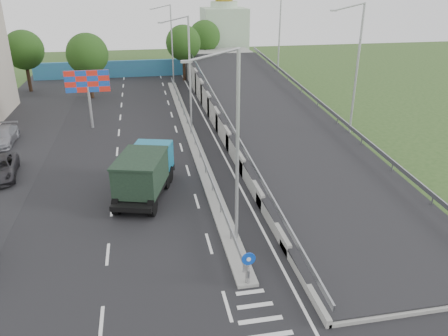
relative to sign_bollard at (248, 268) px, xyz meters
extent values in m
plane|color=#2D4C1E|center=(0.00, -2.17, -1.03)|extent=(160.00, 160.00, 0.00)
cube|color=black|center=(-3.00, 17.83, -1.03)|extent=(26.00, 90.00, 0.04)
cube|color=gray|center=(0.00, 21.83, -0.93)|extent=(1.00, 44.00, 0.20)
cube|color=gray|center=(12.30, 21.83, 1.32)|extent=(0.10, 50.00, 0.32)
cube|color=gray|center=(2.80, 21.83, 1.32)|extent=(0.10, 50.00, 0.32)
cube|color=gray|center=(0.00, 21.83, -0.28)|extent=(0.08, 44.00, 0.32)
cylinder|color=gray|center=(0.00, 21.83, -0.53)|extent=(0.09, 0.09, 0.60)
cylinder|color=black|center=(0.00, 0.03, -0.23)|extent=(0.20, 0.20, 1.20)
cylinder|color=#0C3FBF|center=(0.00, -0.05, 0.52)|extent=(0.64, 0.05, 0.64)
cylinder|color=white|center=(0.00, -0.08, 0.52)|extent=(0.20, 0.03, 0.20)
cylinder|color=#B2B5B7|center=(0.30, 3.83, 4.17)|extent=(0.18, 0.18, 10.00)
cylinder|color=#B2B5B7|center=(-0.90, 3.83, 8.92)|extent=(2.57, 0.12, 0.66)
cube|color=#B2B5B7|center=(-2.10, 3.83, 8.67)|extent=(0.50, 0.18, 0.12)
cylinder|color=#B2B5B7|center=(0.30, 23.83, 4.17)|extent=(0.18, 0.18, 10.00)
cylinder|color=#B2B5B7|center=(-0.90, 23.83, 8.92)|extent=(2.57, 0.12, 0.66)
cube|color=#B2B5B7|center=(-2.10, 23.83, 8.67)|extent=(0.50, 0.18, 0.12)
cylinder|color=#B2B5B7|center=(0.30, 43.83, 4.17)|extent=(0.18, 0.18, 10.00)
cylinder|color=#B2B5B7|center=(-0.90, 43.83, 8.92)|extent=(2.57, 0.12, 0.66)
cube|color=#B2B5B7|center=(-2.10, 43.83, 8.67)|extent=(0.50, 0.18, 0.12)
cube|color=teal|center=(-4.00, 49.83, 0.17)|extent=(30.00, 0.50, 2.40)
cube|color=#B2CCAD|center=(10.00, 57.83, 3.47)|extent=(7.00, 7.00, 9.00)
cylinder|color=#B2CCAD|center=(10.00, 57.83, 8.47)|extent=(4.40, 4.40, 1.00)
cylinder|color=#B2B5B7|center=(-9.00, 25.83, 0.97)|extent=(0.24, 0.24, 4.00)
cube|color=red|center=(-9.00, 25.83, 3.47)|extent=(4.00, 0.20, 2.00)
cylinder|color=black|center=(-10.00, 37.83, 0.97)|extent=(0.44, 0.44, 4.00)
sphere|color=#1D3F11|center=(-10.00, 37.83, 4.17)|extent=(4.80, 4.80, 4.80)
cylinder|color=black|center=(2.00, 45.83, 0.97)|extent=(0.44, 0.44, 4.00)
sphere|color=#1D3F11|center=(2.00, 45.83, 4.17)|extent=(4.80, 4.80, 4.80)
cylinder|color=black|center=(-18.00, 42.83, 0.97)|extent=(0.44, 0.44, 4.00)
sphere|color=#1D3F11|center=(-18.00, 42.83, 4.17)|extent=(4.80, 4.80, 4.80)
cylinder|color=black|center=(6.00, 52.83, 0.97)|extent=(0.44, 0.44, 4.00)
sphere|color=#1D3F11|center=(6.00, 52.83, 4.17)|extent=(4.80, 4.80, 4.80)
cylinder|color=black|center=(-4.78, 12.71, -0.44)|extent=(0.69, 1.25, 1.19)
cylinder|color=black|center=(-2.71, 12.10, -0.44)|extent=(0.69, 1.25, 1.19)
cylinder|color=black|center=(-5.05, 11.77, -0.44)|extent=(0.69, 1.25, 1.19)
cylinder|color=black|center=(-2.98, 11.17, -0.44)|extent=(0.69, 1.25, 1.19)
cylinder|color=black|center=(-6.11, 8.14, -0.44)|extent=(0.69, 1.25, 1.19)
cylinder|color=black|center=(-4.04, 7.54, -0.44)|extent=(0.69, 1.25, 1.19)
cube|color=black|center=(-4.38, 10.23, -0.28)|extent=(4.26, 7.12, 0.32)
cube|color=#0B5575|center=(-3.67, 12.66, 0.80)|extent=(2.87, 2.35, 1.84)
cube|color=black|center=(-3.44, 13.46, 1.29)|extent=(1.99, 0.64, 0.76)
cube|color=black|center=(-3.41, 13.55, -0.33)|extent=(2.43, 0.85, 0.54)
cube|color=black|center=(-4.56, 9.61, 0.91)|extent=(3.64, 4.66, 1.94)
cube|color=black|center=(-4.56, 9.61, 1.94)|extent=(3.77, 4.80, 0.13)
imported|color=gray|center=(-16.18, 22.66, -0.34)|extent=(1.98, 4.82, 1.40)
camera|label=1|loc=(-4.17, -15.90, 11.98)|focal=35.00mm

